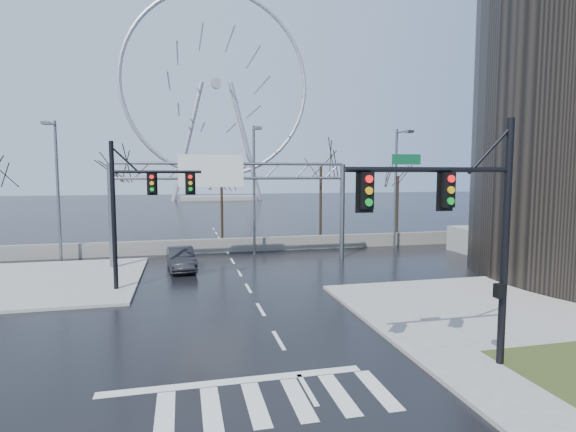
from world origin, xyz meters
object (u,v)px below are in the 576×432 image
object	(u,v)px
signal_mast_near	(469,220)
car	(181,259)
sign_gantry	(228,190)
signal_mast_far	(136,201)
ferris_wheel	(216,91)

from	to	relation	value
signal_mast_near	car	xyz separation A→B (m)	(-8.75, 17.82, -4.12)
sign_gantry	car	distance (m)	5.61
signal_mast_far	sign_gantry	distance (m)	8.14
signal_mast_near	signal_mast_far	xyz separation A→B (m)	(-11.01, 13.00, -0.04)
signal_mast_far	ferris_wheel	distance (m)	89.30
signal_mast_near	sign_gantry	bearing A→B (deg)	106.19
signal_mast_near	car	bearing A→B (deg)	116.16
signal_mast_near	signal_mast_far	distance (m)	17.03
signal_mast_near	car	distance (m)	20.27
signal_mast_far	signal_mast_near	bearing A→B (deg)	-49.74
sign_gantry	car	xyz separation A→B (m)	(-3.23, -1.18, -4.43)
car	sign_gantry	bearing A→B (deg)	14.18
signal_mast_far	sign_gantry	xyz separation A→B (m)	(5.49, 6.00, 0.35)
ferris_wheel	car	bearing A→B (deg)	-96.05
signal_mast_far	sign_gantry	size ratio (longest dim) A/B	0.49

